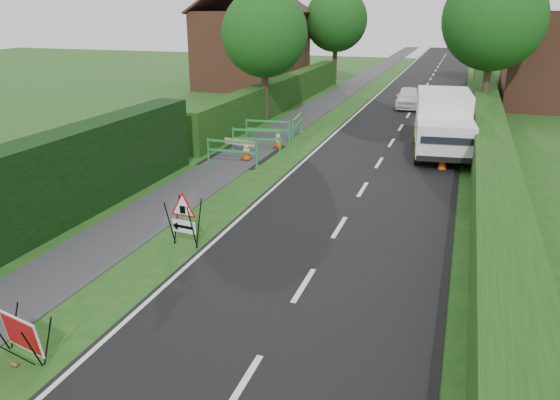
# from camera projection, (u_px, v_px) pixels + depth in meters

# --- Properties ---
(ground) EXTENTS (120.00, 120.00, 0.00)m
(ground) POSITION_uv_depth(u_px,v_px,m) (179.00, 289.00, 11.73)
(ground) COLOR #164A15
(ground) RESTS_ON ground
(road_surface) EXTENTS (6.00, 90.00, 0.02)m
(road_surface) POSITION_uv_depth(u_px,v_px,m) (426.00, 86.00, 42.26)
(road_surface) COLOR black
(road_surface) RESTS_ON ground
(footpath) EXTENTS (2.00, 90.00, 0.02)m
(footpath) POSITION_uv_depth(u_px,v_px,m) (356.00, 83.00, 43.91)
(footpath) COLOR #2D2D30
(footpath) RESTS_ON ground
(hedge_west_far) EXTENTS (1.00, 24.00, 1.80)m
(hedge_west_far) POSITION_uv_depth(u_px,v_px,m) (282.00, 108.00, 32.90)
(hedge_west_far) COLOR #14380F
(hedge_west_far) RESTS_ON ground
(hedge_east) EXTENTS (1.20, 50.00, 1.50)m
(hedge_east) POSITION_uv_depth(u_px,v_px,m) (486.00, 145.00, 24.08)
(hedge_east) COLOR #14380F
(hedge_east) RESTS_ON ground
(house_west) EXTENTS (7.50, 7.40, 7.88)m
(house_west) POSITION_uv_depth(u_px,v_px,m) (252.00, 48.00, 40.59)
(house_west) COLOR brown
(house_west) RESTS_ON ground
(house_east_b) EXTENTS (7.50, 7.40, 7.88)m
(house_east_b) POSITION_uv_depth(u_px,v_px,m) (555.00, 44.00, 44.70)
(house_east_b) COLOR brown
(house_east_b) RESTS_ON ground
(tree_nw) EXTENTS (4.40, 4.40, 6.70)m
(tree_nw) POSITION_uv_depth(u_px,v_px,m) (265.00, 34.00, 27.71)
(tree_nw) COLOR #2D2116
(tree_nw) RESTS_ON ground
(tree_ne) EXTENTS (5.20, 5.20, 7.79)m
(tree_ne) POSITION_uv_depth(u_px,v_px,m) (494.00, 19.00, 27.75)
(tree_ne) COLOR #2D2116
(tree_ne) RESTS_ON ground
(tree_fw) EXTENTS (4.80, 4.80, 7.24)m
(tree_fw) POSITION_uv_depth(u_px,v_px,m) (336.00, 20.00, 41.90)
(tree_fw) COLOR #2D2116
(tree_fw) RESTS_ON ground
(tree_fe) EXTENTS (4.20, 4.20, 6.33)m
(tree_fe) POSITION_uv_depth(u_px,v_px,m) (486.00, 28.00, 42.37)
(tree_fe) COLOR #2D2116
(tree_fe) RESTS_ON ground
(red_rect_sign) EXTENTS (1.06, 0.78, 0.82)m
(red_rect_sign) POSITION_uv_depth(u_px,v_px,m) (21.00, 335.00, 9.27)
(red_rect_sign) COLOR black
(red_rect_sign) RESTS_ON ground
(triangle_sign) EXTENTS (0.91, 0.91, 1.22)m
(triangle_sign) POSITION_uv_depth(u_px,v_px,m) (182.00, 215.00, 13.56)
(triangle_sign) COLOR black
(triangle_sign) RESTS_ON ground
(works_van) EXTENTS (2.65, 5.59, 2.47)m
(works_van) POSITION_uv_depth(u_px,v_px,m) (443.00, 122.00, 22.24)
(works_van) COLOR silver
(works_van) RESTS_ON ground
(traffic_cone_0) EXTENTS (0.38, 0.38, 0.79)m
(traffic_cone_0) POSITION_uv_depth(u_px,v_px,m) (443.00, 160.00, 20.26)
(traffic_cone_0) COLOR black
(traffic_cone_0) RESTS_ON ground
(traffic_cone_1) EXTENTS (0.38, 0.38, 0.79)m
(traffic_cone_1) POSITION_uv_depth(u_px,v_px,m) (440.00, 146.00, 22.30)
(traffic_cone_1) COLOR black
(traffic_cone_1) RESTS_ON ground
(traffic_cone_2) EXTENTS (0.38, 0.38, 0.79)m
(traffic_cone_2) POSITION_uv_depth(u_px,v_px,m) (450.00, 137.00, 23.80)
(traffic_cone_2) COLOR black
(traffic_cone_2) RESTS_ON ground
(traffic_cone_3) EXTENTS (0.38, 0.38, 0.79)m
(traffic_cone_3) POSITION_uv_depth(u_px,v_px,m) (246.00, 150.00, 21.62)
(traffic_cone_3) COLOR black
(traffic_cone_3) RESTS_ON ground
(traffic_cone_4) EXTENTS (0.38, 0.38, 0.79)m
(traffic_cone_4) POSITION_uv_depth(u_px,v_px,m) (278.00, 139.00, 23.37)
(traffic_cone_4) COLOR black
(traffic_cone_4) RESTS_ON ground
(ped_barrier_0) EXTENTS (2.07, 0.40, 1.00)m
(ped_barrier_0) POSITION_uv_depth(u_px,v_px,m) (232.00, 149.00, 20.79)
(ped_barrier_0) COLOR #198D3A
(ped_barrier_0) RESTS_ON ground
(ped_barrier_1) EXTENTS (2.09, 0.67, 1.00)m
(ped_barrier_1) POSITION_uv_depth(u_px,v_px,m) (256.00, 137.00, 22.74)
(ped_barrier_1) COLOR #198D3A
(ped_barrier_1) RESTS_ON ground
(ped_barrier_2) EXTENTS (2.08, 0.55, 1.00)m
(ped_barrier_2) POSITION_uv_depth(u_px,v_px,m) (268.00, 128.00, 24.52)
(ped_barrier_2) COLOR #198D3A
(ped_barrier_2) RESTS_ON ground
(ped_barrier_3) EXTENTS (0.55, 2.08, 1.00)m
(ped_barrier_3) POSITION_uv_depth(u_px,v_px,m) (297.00, 123.00, 25.41)
(ped_barrier_3) COLOR #198D3A
(ped_barrier_3) RESTS_ON ground
(redwhite_plank) EXTENTS (1.47, 0.37, 0.25)m
(redwhite_plank) POSITION_uv_depth(u_px,v_px,m) (240.00, 153.00, 22.76)
(redwhite_plank) COLOR red
(redwhite_plank) RESTS_ON ground
(litter_can) EXTENTS (0.12, 0.07, 0.07)m
(litter_can) POSITION_uv_depth(u_px,v_px,m) (15.00, 367.00, 9.20)
(litter_can) COLOR #BF7F4C
(litter_can) RESTS_ON ground
(hatchback_car) EXTENTS (1.68, 3.70, 1.23)m
(hatchback_car) POSITION_uv_depth(u_px,v_px,m) (408.00, 97.00, 32.88)
(hatchback_car) COLOR white
(hatchback_car) RESTS_ON ground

